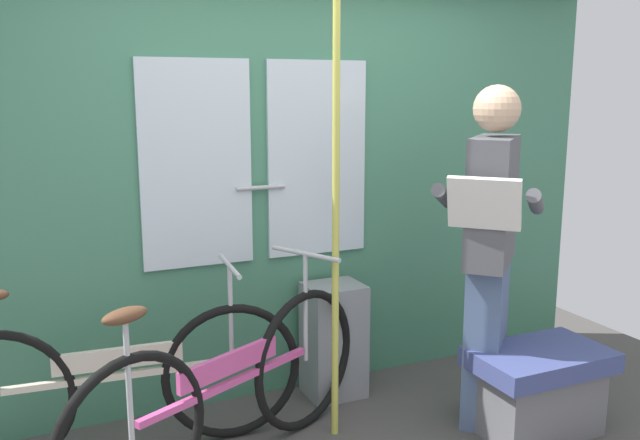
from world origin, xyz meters
TOP-DOWN VIEW (x-y plane):
  - train_door_wall at (-0.01, 1.10)m, footprint 4.06×0.28m
  - bicycle_near_door at (-0.61, 0.35)m, footprint 1.65×0.86m
  - bicycle_leaning_behind at (-1.06, 0.69)m, footprint 1.80×0.44m
  - passenger_reading_newspaper at (0.77, 0.26)m, footprint 0.63×0.63m
  - trash_bin_by_wall at (0.18, 0.88)m, footprint 0.32×0.28m
  - handrail_pole at (-0.02, 0.46)m, footprint 0.04×0.04m
  - bench_seat_corner at (0.94, 0.04)m, footprint 0.70×0.44m

SIDE VIEW (x-z plane):
  - bench_seat_corner at x=0.94m, z-range 0.02..0.47m
  - trash_bin_by_wall at x=0.18m, z-range 0.00..0.66m
  - bicycle_leaning_behind at x=-1.06m, z-range -0.08..0.84m
  - bicycle_near_door at x=-0.61m, z-range -0.08..0.87m
  - passenger_reading_newspaper at x=0.77m, z-range 0.05..1.83m
  - handrail_pole at x=-0.02m, z-range 0.00..2.35m
  - train_door_wall at x=-0.01m, z-range 0.05..2.44m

